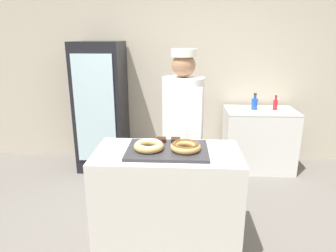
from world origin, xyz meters
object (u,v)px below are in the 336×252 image
(donut_chocolate_glaze, at_px, (186,146))
(brownie_back_right, at_px, (176,140))
(serving_tray, at_px, (167,150))
(brownie_back_left, at_px, (161,140))
(baker_person, at_px, (183,133))
(bottle_blue, at_px, (255,103))
(bottle_red, at_px, (275,104))
(donut_light_glaze, at_px, (149,145))
(beverage_fridge, at_px, (102,106))
(chest_freezer, at_px, (258,139))

(donut_chocolate_glaze, height_order, brownie_back_right, donut_chocolate_glaze)
(serving_tray, relative_size, brownie_back_right, 8.35)
(serving_tray, bearing_deg, brownie_back_left, 110.82)
(baker_person, bearing_deg, bottle_blue, 51.24)
(brownie_back_left, height_order, bottle_red, bottle_red)
(donut_chocolate_glaze, bearing_deg, donut_light_glaze, 180.00)
(donut_chocolate_glaze, distance_m, baker_person, 0.62)
(brownie_back_left, bearing_deg, bottle_red, 48.79)
(serving_tray, bearing_deg, beverage_fridge, 119.73)
(bottle_blue, bearing_deg, donut_light_glaze, -124.04)
(serving_tray, distance_m, bottle_blue, 2.07)
(baker_person, xyz_separation_m, chest_freezer, (1.04, 1.16, -0.45))
(beverage_fridge, bearing_deg, donut_chocolate_glaze, -57.24)
(serving_tray, distance_m, beverage_fridge, 2.00)
(baker_person, bearing_deg, chest_freezer, 48.21)
(brownie_back_left, distance_m, bottle_blue, 1.96)
(baker_person, bearing_deg, donut_light_glaze, -113.14)
(brownie_back_left, xyz_separation_m, brownie_back_right, (0.12, 0.00, 0.00))
(donut_light_glaze, distance_m, brownie_back_right, 0.28)
(brownie_back_left, height_order, baker_person, baker_person)
(serving_tray, relative_size, bottle_red, 3.27)
(baker_person, bearing_deg, bottle_red, 43.95)
(baker_person, relative_size, bottle_blue, 7.71)
(donut_chocolate_glaze, xyz_separation_m, baker_person, (-0.03, 0.61, -0.09))
(brownie_back_left, relative_size, bottle_blue, 0.35)
(chest_freezer, height_order, bottle_blue, bottle_blue)
(serving_tray, bearing_deg, bottle_red, 52.71)
(chest_freezer, xyz_separation_m, bottle_blue, (-0.09, 0.02, 0.50))
(bottle_red, bearing_deg, donut_chocolate_glaze, -123.84)
(donut_light_glaze, height_order, brownie_back_left, donut_light_glaze)
(donut_light_glaze, relative_size, donut_chocolate_glaze, 1.00)
(serving_tray, relative_size, donut_chocolate_glaze, 2.71)
(chest_freezer, bearing_deg, baker_person, -131.79)
(donut_chocolate_glaze, bearing_deg, bottle_blue, 62.68)
(serving_tray, distance_m, bottle_red, 2.21)
(beverage_fridge, relative_size, bottle_blue, 7.92)
(serving_tray, bearing_deg, donut_light_glaze, -169.44)
(bottle_blue, bearing_deg, donut_chocolate_glaze, -117.32)
(baker_person, height_order, beverage_fridge, beverage_fridge)
(serving_tray, bearing_deg, bottle_blue, 58.82)
(donut_light_glaze, height_order, baker_person, baker_person)
(beverage_fridge, xyz_separation_m, bottle_red, (2.33, 0.02, 0.05))
(serving_tray, height_order, donut_chocolate_glaze, donut_chocolate_glaze)
(donut_chocolate_glaze, xyz_separation_m, brownie_back_left, (-0.20, 0.19, -0.02))
(donut_light_glaze, bearing_deg, brownie_back_right, 42.56)
(serving_tray, xyz_separation_m, bottle_red, (1.34, 1.76, -0.01))
(brownie_back_right, relative_size, chest_freezer, 0.08)
(donut_light_glaze, height_order, brownie_back_right, donut_light_glaze)
(serving_tray, height_order, brownie_back_right, brownie_back_right)
(serving_tray, height_order, bottle_red, bottle_red)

